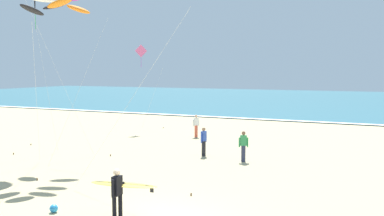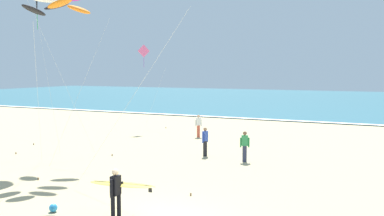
# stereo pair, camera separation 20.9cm
# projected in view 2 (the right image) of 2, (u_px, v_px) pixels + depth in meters

# --- Properties ---
(ocean_water) EXTENTS (160.00, 60.00, 0.08)m
(ocean_water) POSITION_uv_depth(u_px,v_px,m) (344.00, 101.00, 64.80)
(ocean_water) COLOR #336B7A
(ocean_water) RESTS_ON ground
(shoreline_foam) EXTENTS (160.00, 0.84, 0.01)m
(shoreline_foam) POSITION_uv_depth(u_px,v_px,m) (311.00, 121.00, 38.08)
(shoreline_foam) COLOR white
(shoreline_foam) RESTS_ON ocean_water
(surfer_lead) EXTENTS (2.43, 0.95, 1.71)m
(surfer_lead) POSITION_uv_depth(u_px,v_px,m) (119.00, 188.00, 13.14)
(surfer_lead) COLOR black
(surfer_lead) RESTS_ON ground
(kite_arc_violet_near) EXTENTS (5.27, 2.50, 7.52)m
(kite_arc_violet_near) POSITION_uv_depth(u_px,v_px,m) (70.00, 4.00, 15.94)
(kite_arc_violet_near) COLOR orange
(kite_arc_violet_near) RESTS_ON ground
(kite_arc_ivory_far) EXTENTS (2.88, 4.64, 8.08)m
(kite_arc_ivory_far) POSITION_uv_depth(u_px,v_px,m) (45.00, 6.00, 19.64)
(kite_arc_ivory_far) COLOR black
(kite_arc_ivory_far) RESTS_ON ground
(kite_diamond_charcoal_high) EXTENTS (3.02, 3.26, 8.82)m
(kite_diamond_charcoal_high) POSITION_uv_depth(u_px,v_px,m) (37.00, 6.00, 20.91)
(kite_diamond_charcoal_high) COLOR black
(kite_diamond_charcoal_high) RESTS_ON ground
(kite_diamond_rose_distant) EXTENTS (1.42, 1.97, 6.71)m
(kite_diamond_rose_distant) POSITION_uv_depth(u_px,v_px,m) (145.00, 55.00, 32.86)
(kite_diamond_rose_distant) COLOR pink
(kite_diamond_rose_distant) RESTS_ON ground
(bystander_blue_top) EXTENTS (0.25, 0.49, 1.59)m
(bystander_blue_top) POSITION_uv_depth(u_px,v_px,m) (205.00, 141.00, 23.11)
(bystander_blue_top) COLOR black
(bystander_blue_top) RESTS_ON ground
(bystander_white_top) EXTENTS (0.38, 0.37, 1.59)m
(bystander_white_top) POSITION_uv_depth(u_px,v_px,m) (198.00, 126.00, 29.64)
(bystander_white_top) COLOR #D8593F
(bystander_white_top) RESTS_ON ground
(bystander_green_top) EXTENTS (0.46, 0.30, 1.59)m
(bystander_green_top) POSITION_uv_depth(u_px,v_px,m) (245.00, 146.00, 21.65)
(bystander_green_top) COLOR #2D334C
(bystander_green_top) RESTS_ON ground
(beach_ball) EXTENTS (0.28, 0.28, 0.28)m
(beach_ball) POSITION_uv_depth(u_px,v_px,m) (53.00, 208.00, 14.03)
(beach_ball) COLOR #2D99DB
(beach_ball) RESTS_ON ground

